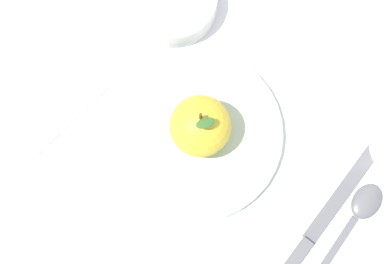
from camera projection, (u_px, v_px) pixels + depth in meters
ground_plane at (209, 161)px, 0.72m from camera, size 2.40×2.40×0.00m
dinner_plate at (192, 134)px, 0.72m from camera, size 0.22×0.22×0.01m
apple at (200, 126)px, 0.68m from camera, size 0.07×0.07×0.09m
side_bowl at (171, 0)px, 0.75m from camera, size 0.12×0.12×0.04m
knife at (317, 228)px, 0.70m from camera, size 0.09×0.21×0.01m
spoon at (359, 213)px, 0.70m from camera, size 0.08×0.16×0.01m
linen_napkin at (62, 77)px, 0.75m from camera, size 0.15×0.20×0.00m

